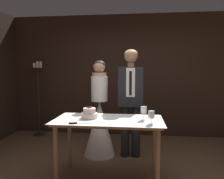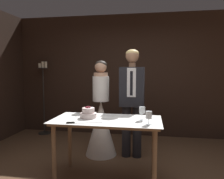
# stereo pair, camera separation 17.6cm
# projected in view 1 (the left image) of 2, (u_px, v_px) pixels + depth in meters

# --- Properties ---
(wall_back) EXTENTS (5.54, 0.12, 2.70)m
(wall_back) POSITION_uv_depth(u_px,v_px,m) (128.00, 75.00, 4.94)
(wall_back) COLOR black
(wall_back) RESTS_ON ground_plane
(cake_table) EXTENTS (1.44, 0.74, 0.83)m
(cake_table) POSITION_uv_depth(u_px,v_px,m) (108.00, 127.00, 2.91)
(cake_table) COLOR #8E6B4C
(cake_table) RESTS_ON ground_plane
(tiered_cake) EXTENTS (0.23, 0.23, 0.16)m
(tiered_cake) POSITION_uv_depth(u_px,v_px,m) (89.00, 114.00, 2.97)
(tiered_cake) COLOR beige
(tiered_cake) RESTS_ON cake_table
(cake_knife) EXTENTS (0.43, 0.15, 0.02)m
(cake_knife) POSITION_uv_depth(u_px,v_px,m) (80.00, 123.00, 2.66)
(cake_knife) COLOR silver
(cake_knife) RESTS_ON cake_table
(wine_glass_near) EXTENTS (0.08, 0.08, 0.16)m
(wine_glass_near) POSITION_uv_depth(u_px,v_px,m) (151.00, 115.00, 2.64)
(wine_glass_near) COLOR silver
(wine_glass_near) RESTS_ON cake_table
(wine_glass_middle) EXTENTS (0.08, 0.08, 0.18)m
(wine_glass_middle) POSITION_uv_depth(u_px,v_px,m) (144.00, 110.00, 2.86)
(wine_glass_middle) COLOR silver
(wine_glass_middle) RESTS_ON cake_table
(bride) EXTENTS (0.54, 0.54, 1.64)m
(bride) POSITION_uv_depth(u_px,v_px,m) (100.00, 121.00, 3.77)
(bride) COLOR white
(bride) RESTS_ON ground_plane
(groom) EXTENTS (0.41, 0.25, 1.82)m
(groom) POSITION_uv_depth(u_px,v_px,m) (131.00, 97.00, 3.66)
(groom) COLOR black
(groom) RESTS_ON ground_plane
(candle_stand) EXTENTS (0.28, 0.28, 1.66)m
(candle_stand) POSITION_uv_depth(u_px,v_px,m) (39.00, 98.00, 4.92)
(candle_stand) COLOR black
(candle_stand) RESTS_ON ground_plane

